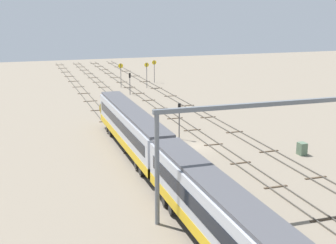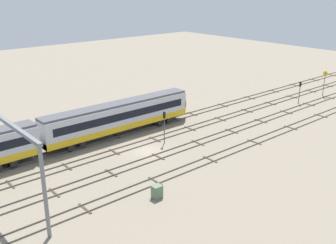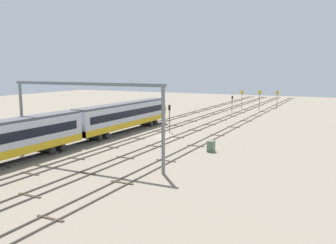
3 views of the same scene
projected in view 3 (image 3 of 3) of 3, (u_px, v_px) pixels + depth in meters
The scene contains 12 objects.
ground_plane at pixel (163, 136), 56.42m from camera, with size 196.48×196.48×0.00m, color gray.
track_near_foreground at pixel (207, 140), 53.09m from camera, with size 180.48×2.40×0.16m.
track_second_near at pixel (177, 137), 55.30m from camera, with size 180.48×2.40×0.16m.
track_middle at pixel (149, 135), 57.51m from camera, with size 180.48×2.40×0.16m.
track_with_train at pixel (123, 132), 59.72m from camera, with size 180.48×2.40×0.16m.
overhead_gantry at pixel (84, 102), 39.42m from camera, with size 0.40×20.29×9.06m.
speed_sign_near_foreground at pixel (260, 98), 90.57m from camera, with size 0.14×0.91×5.15m.
speed_sign_mid_trackside at pixel (242, 97), 94.41m from camera, with size 0.14×0.98×4.96m.
speed_sign_far_trackside at pixel (277, 97), 94.29m from camera, with size 0.14×0.96×4.89m.
signal_light_trackside_approach at pixel (169, 114), 59.53m from camera, with size 0.31×0.32×4.61m.
signal_light_trackside_departure at pixel (232, 101), 87.10m from camera, with size 0.31×0.32×4.12m.
relay_cabinet at pixel (211, 146), 45.81m from camera, with size 1.04×0.82×1.41m.
Camera 3 is at (-49.25, -25.59, 10.42)m, focal length 38.24 mm.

